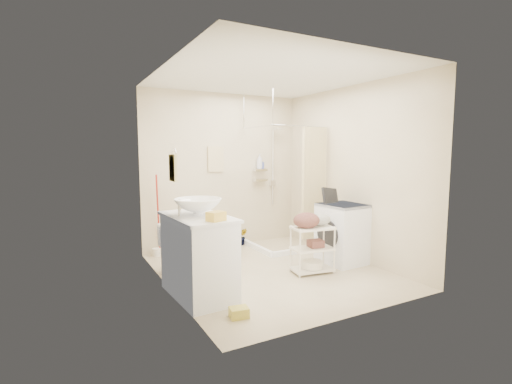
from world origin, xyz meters
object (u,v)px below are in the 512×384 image
toilet (185,247)px  laundry_rack (312,245)px  washing_machine (343,233)px  vanity (198,256)px

toilet → laundry_rack: bearing=-118.9°
toilet → washing_machine: 2.29m
laundry_rack → vanity: bearing=-169.9°
laundry_rack → washing_machine: bearing=22.0°
vanity → toilet: (0.12, 0.90, -0.13)m
toilet → laundry_rack: 1.73m
washing_machine → vanity: bearing=-178.1°
vanity → toilet: 0.92m
toilet → washing_machine: (2.18, -0.69, 0.10)m
vanity → washing_machine: vanity is taller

